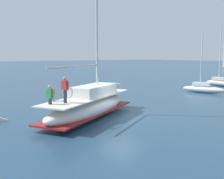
{
  "coord_description": "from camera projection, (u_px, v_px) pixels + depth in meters",
  "views": [
    {
      "loc": [
        14.11,
        -11.8,
        4.27
      ],
      "look_at": [
        -1.23,
        0.1,
        1.8
      ],
      "focal_mm": 42.59,
      "sensor_mm": 36.0,
      "label": 1
    }
  ],
  "objects": [
    {
      "name": "main_sailboat",
      "position": [
        90.0,
        104.0,
        18.54
      ],
      "size": [
        6.56,
        9.62,
        12.13
      ],
      "color": "white",
      "rests_on": "ground"
    },
    {
      "name": "mooring_buoy",
      "position": [
        77.0,
        99.0,
        25.25
      ],
      "size": [
        0.71,
        0.71,
        0.95
      ],
      "color": "#EA4C19",
      "rests_on": "ground"
    },
    {
      "name": "seagull",
      "position": [
        0.0,
        119.0,
        17.36
      ],
      "size": [
        0.87,
        0.94,
        0.17
      ],
      "color": "silver",
      "rests_on": "ground"
    },
    {
      "name": "ground_plane",
      "position": [
        121.0,
        117.0,
        18.77
      ],
      "size": [
        400.0,
        400.0,
        0.0
      ],
      "primitive_type": "plane",
      "color": "navy"
    },
    {
      "name": "moored_catamaran",
      "position": [
        203.0,
        88.0,
        30.87
      ],
      "size": [
        5.01,
        2.48,
        6.82
      ],
      "color": "silver",
      "rests_on": "ground"
    },
    {
      "name": "moored_sloop_far",
      "position": [
        221.0,
        82.0,
        37.63
      ],
      "size": [
        5.33,
        2.11,
        8.55
      ],
      "color": "#B7B2A8",
      "rests_on": "ground"
    }
  ]
}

